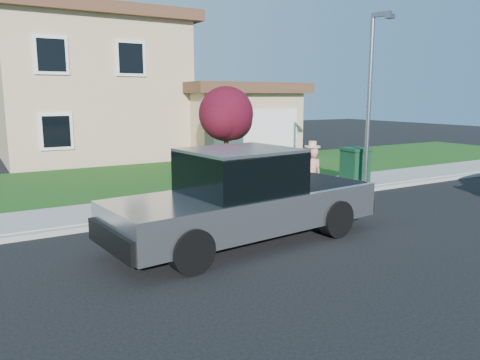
# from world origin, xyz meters

# --- Properties ---
(ground) EXTENTS (80.00, 80.00, 0.00)m
(ground) POSITION_xyz_m (0.00, 0.00, 0.00)
(ground) COLOR black
(ground) RESTS_ON ground
(curb) EXTENTS (40.00, 0.20, 0.12)m
(curb) POSITION_xyz_m (1.00, 2.90, 0.06)
(curb) COLOR gray
(curb) RESTS_ON ground
(sidewalk) EXTENTS (40.00, 2.00, 0.15)m
(sidewalk) POSITION_xyz_m (1.00, 4.00, 0.07)
(sidewalk) COLOR gray
(sidewalk) RESTS_ON ground
(lawn) EXTENTS (40.00, 7.00, 0.10)m
(lawn) POSITION_xyz_m (1.00, 8.50, 0.05)
(lawn) COLOR #174513
(lawn) RESTS_ON ground
(house) EXTENTS (14.00, 11.30, 6.85)m
(house) POSITION_xyz_m (1.31, 16.38, 3.17)
(house) COLOR tan
(house) RESTS_ON ground
(pickup_truck) EXTENTS (6.13, 2.63, 1.96)m
(pickup_truck) POSITION_xyz_m (-0.53, 0.44, 0.91)
(pickup_truck) COLOR black
(pickup_truck) RESTS_ON ground
(woman) EXTENTS (0.67, 0.51, 1.79)m
(woman) POSITION_xyz_m (2.77, 2.32, 0.85)
(woman) COLOR #E3877D
(woman) RESTS_ON ground
(ornamental_tree) EXTENTS (2.40, 2.17, 3.30)m
(ornamental_tree) POSITION_xyz_m (3.62, 8.72, 2.21)
(ornamental_tree) COLOR black
(ornamental_tree) RESTS_ON lawn
(trash_bin) EXTENTS (0.79, 0.89, 1.19)m
(trash_bin) POSITION_xyz_m (5.56, 3.51, 0.76)
(trash_bin) COLOR #0E331C
(trash_bin) RESTS_ON sidewalk
(street_lamp) EXTENTS (0.36, 0.71, 5.41)m
(street_lamp) POSITION_xyz_m (5.28, 2.69, 3.09)
(street_lamp) COLOR slate
(street_lamp) RESTS_ON ground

